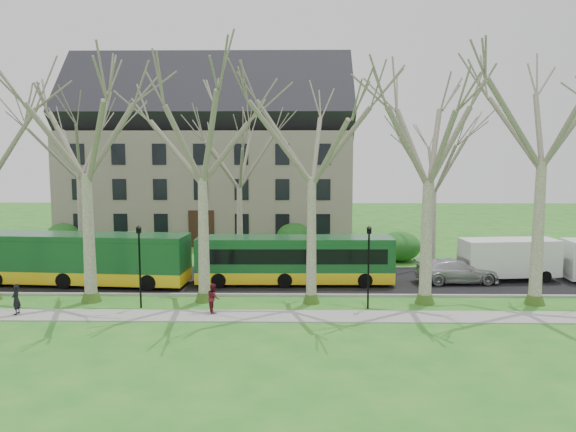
% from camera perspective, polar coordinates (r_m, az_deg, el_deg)
% --- Properties ---
extents(ground, '(120.00, 120.00, 0.00)m').
position_cam_1_polar(ground, '(31.02, -3.33, -8.84)').
color(ground, '#257822').
rests_on(ground, ground).
extents(sidewalk, '(70.00, 2.00, 0.06)m').
position_cam_1_polar(sidewalk, '(28.61, -3.70, -10.11)').
color(sidewalk, gray).
rests_on(sidewalk, ground).
extents(road, '(80.00, 8.00, 0.06)m').
position_cam_1_polar(road, '(36.33, -2.68, -6.49)').
color(road, black).
rests_on(road, ground).
extents(curb, '(80.00, 0.25, 0.14)m').
position_cam_1_polar(curb, '(32.44, -3.13, -8.01)').
color(curb, '#A5A39E').
rests_on(curb, ground).
extents(building, '(26.50, 12.20, 16.00)m').
position_cam_1_polar(building, '(54.45, -7.84, 6.34)').
color(building, gray).
rests_on(building, ground).
extents(tree_row_verge, '(49.00, 7.00, 14.00)m').
position_cam_1_polar(tree_row_verge, '(30.23, -3.37, 4.22)').
color(tree_row_verge, gray).
rests_on(tree_row_verge, ground).
extents(tree_row_far, '(33.00, 7.00, 12.00)m').
position_cam_1_polar(tree_row_far, '(41.04, -4.10, 3.44)').
color(tree_row_far, gray).
rests_on(tree_row_far, ground).
extents(lamp_row, '(36.22, 0.22, 4.30)m').
position_cam_1_polar(lamp_row, '(29.46, -3.50, -4.52)').
color(lamp_row, black).
rests_on(lamp_row, ground).
extents(hedges, '(30.60, 8.60, 2.00)m').
position_cam_1_polar(hedges, '(44.95, -7.95, -2.75)').
color(hedges, '#164E1E').
rests_on(hedges, ground).
extents(bus_lead, '(13.15, 3.70, 3.24)m').
position_cam_1_polar(bus_lead, '(36.90, -20.11, -4.06)').
color(bus_lead, '#164F25').
rests_on(bus_lead, road).
extents(bus_follow, '(12.12, 2.72, 3.02)m').
position_cam_1_polar(bus_follow, '(34.89, 0.68, -4.44)').
color(bus_follow, '#164F25').
rests_on(bus_follow, road).
extents(sedan, '(5.26, 2.40, 1.49)m').
position_cam_1_polar(sedan, '(36.78, 16.79, -5.36)').
color(sedan, '#B3B2B7').
rests_on(sedan, road).
extents(van_a, '(6.20, 2.81, 2.62)m').
position_cam_1_polar(van_a, '(38.57, 21.52, -4.14)').
color(van_a, silver).
rests_on(van_a, road).
extents(pedestrian_a, '(0.39, 0.58, 1.55)m').
position_cam_1_polar(pedestrian_a, '(31.67, -25.90, -7.61)').
color(pedestrian_a, black).
rests_on(pedestrian_a, sidewalk).
extents(pedestrian_b, '(0.79, 0.88, 1.49)m').
position_cam_1_polar(pedestrian_b, '(29.17, -7.60, -8.25)').
color(pedestrian_b, maroon).
rests_on(pedestrian_b, sidewalk).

